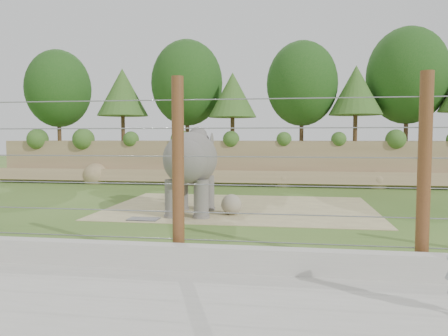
# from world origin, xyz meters

# --- Properties ---
(ground) EXTENTS (90.00, 90.00, 0.00)m
(ground) POSITION_xyz_m (0.00, 0.00, 0.00)
(ground) COLOR #3A5C1F
(ground) RESTS_ON ground
(back_embankment) EXTENTS (30.00, 5.52, 8.77)m
(back_embankment) POSITION_xyz_m (0.59, 12.68, 3.97)
(back_embankment) COLOR #8D7652
(back_embankment) RESTS_ON ground
(dirt_patch) EXTENTS (10.00, 7.00, 0.02)m
(dirt_patch) POSITION_xyz_m (0.50, 3.00, 0.01)
(dirt_patch) COLOR tan
(dirt_patch) RESTS_ON ground
(drain_grate) EXTENTS (1.00, 0.60, 0.03)m
(drain_grate) POSITION_xyz_m (-2.37, 0.00, 0.04)
(drain_grate) COLOR #262628
(drain_grate) RESTS_ON dirt_patch
(elephant) EXTENTS (1.82, 3.84, 3.04)m
(elephant) POSITION_xyz_m (-1.09, 1.36, 1.52)
(elephant) COLOR #5A5651
(elephant) RESTS_ON ground
(stone_ball) EXTENTS (0.72, 0.72, 0.72)m
(stone_ball) POSITION_xyz_m (0.36, 1.34, 0.38)
(stone_ball) COLOR gray
(stone_ball) RESTS_ON dirt_patch
(retaining_wall) EXTENTS (26.00, 0.35, 0.50)m
(retaining_wall) POSITION_xyz_m (0.00, -5.00, 0.25)
(retaining_wall) COLOR #B5B2A9
(retaining_wall) RESTS_ON ground
(walkway) EXTENTS (26.00, 4.00, 0.01)m
(walkway) POSITION_xyz_m (0.00, -7.00, 0.01)
(walkway) COLOR #B5B2A9
(walkway) RESTS_ON ground
(barrier_fence) EXTENTS (20.26, 0.26, 4.00)m
(barrier_fence) POSITION_xyz_m (0.00, -4.50, 2.00)
(barrier_fence) COLOR #522D1A
(barrier_fence) RESTS_ON ground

